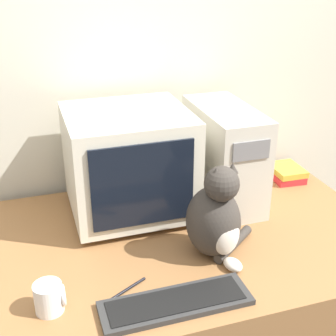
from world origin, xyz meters
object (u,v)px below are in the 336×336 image
keyboard (176,303)px  mug (50,298)px  cat (216,218)px  computer_tower (224,155)px  pen (126,290)px  book_stack (286,173)px  crt_monitor (129,163)px

keyboard → mug: (-0.36, 0.09, 0.04)m
cat → mug: bearing=176.2°
computer_tower → pen: computer_tower is taller
cat → book_stack: 0.72m
computer_tower → mug: (-0.76, -0.48, -0.15)m
book_stack → computer_tower: bearing=-166.2°
cat → pen: bearing=-178.8°
crt_monitor → book_stack: (0.76, 0.08, -0.19)m
pen → mug: mug is taller
crt_monitor → book_stack: crt_monitor is taller
computer_tower → pen: 0.73m
book_stack → crt_monitor: bearing=-174.3°
cat → mug: cat is taller
book_stack → pen: book_stack is taller
computer_tower → pen: (-0.53, -0.46, -0.20)m
computer_tower → book_stack: computer_tower is taller
computer_tower → keyboard: 0.72m
book_stack → keyboard: bearing=-139.1°
book_stack → cat: bearing=-140.6°
pen → crt_monitor: bearing=74.8°
pen → computer_tower: bearing=41.3°
computer_tower → cat: size_ratio=1.31×
crt_monitor → cat: bearing=-61.1°
crt_monitor → pen: 0.54m
cat → pen: size_ratio=2.42×
keyboard → book_stack: size_ratio=2.46×
crt_monitor → pen: (-0.13, -0.48, -0.21)m
crt_monitor → keyboard: (-0.00, -0.58, -0.21)m
crt_monitor → cat: crt_monitor is taller
computer_tower → pen: bearing=-138.7°
computer_tower → mug: computer_tower is taller
computer_tower → cat: computer_tower is taller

